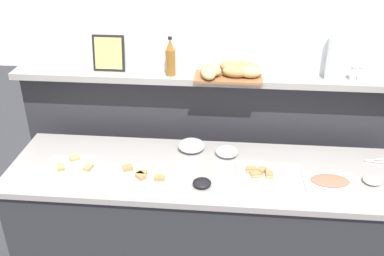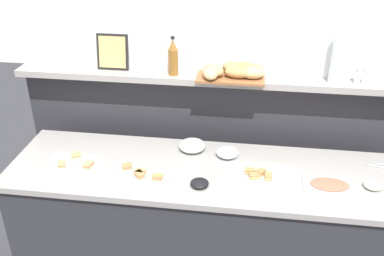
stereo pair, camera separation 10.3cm
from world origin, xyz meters
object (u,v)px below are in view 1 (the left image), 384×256
sandwich_platter_side (266,173)px  serving_tongs (380,161)px  salt_shaker (353,74)px  cold_cuts_platter (330,181)px  sandwich_platter_rear (139,176)px  condiment_bowl_teal (202,183)px  condiment_bowl_cream (372,180)px  bread_basket (231,70)px  pepper_shaker (361,74)px  framed_picture (109,53)px  sandwich_platter_front (73,165)px  water_carafe (335,57)px  glass_bowl_medium (191,146)px  vinegar_bottle_amber (170,58)px  glass_bowl_large (227,152)px

sandwich_platter_side → serving_tongs: 0.69m
salt_shaker → cold_cuts_platter: bearing=-108.1°
sandwich_platter_rear → condiment_bowl_teal: sandwich_platter_rear is taller
condiment_bowl_cream → serving_tongs: 0.24m
bread_basket → salt_shaker: bearing=0.2°
sandwich_platter_rear → pepper_shaker: bearing=23.6°
serving_tongs → condiment_bowl_cream: bearing=-115.6°
condiment_bowl_cream → framed_picture: bearing=161.5°
cold_cuts_platter → serving_tongs: (0.33, 0.24, -0.00)m
serving_tongs → bread_basket: bread_basket is taller
salt_shaker → bread_basket: 0.71m
sandwich_platter_front → sandwich_platter_rear: bearing=-10.7°
sandwich_platter_side → condiment_bowl_cream: (0.56, -0.03, 0.01)m
water_carafe → salt_shaker: bearing=0.0°
glass_bowl_medium → salt_shaker: salt_shaker is taller
sandwich_platter_rear → framed_picture: bearing=115.6°
glass_bowl_medium → water_carafe: size_ratio=0.57×
framed_picture → sandwich_platter_rear: bearing=-64.4°
sandwich_platter_front → salt_shaker: (1.58, 0.46, 0.43)m
vinegar_bottle_amber → sandwich_platter_side: bearing=-37.1°
sandwich_platter_front → glass_bowl_large: glass_bowl_large is taller
pepper_shaker → framed_picture: (-1.50, 0.04, 0.07)m
condiment_bowl_cream → pepper_shaker: size_ratio=1.11×
pepper_shaker → condiment_bowl_teal: bearing=-146.7°
water_carafe → sandwich_platter_front: bearing=-162.4°
condiment_bowl_cream → salt_shaker: bearing=97.4°
sandwich_platter_side → vinegar_bottle_amber: 0.87m
sandwich_platter_rear → pepper_shaker: size_ratio=4.02×
bread_basket → framed_picture: size_ratio=1.83×
cold_cuts_platter → framed_picture: framed_picture is taller
sandwich_platter_rear → water_carafe: 1.30m
cold_cuts_platter → framed_picture: (-1.30, 0.53, 0.50)m
framed_picture → condiment_bowl_teal: bearing=-44.9°
sandwich_platter_rear → condiment_bowl_cream: (1.25, 0.07, 0.01)m
salt_shaker → condiment_bowl_cream: bearing=-82.6°
pepper_shaker → framed_picture: bearing=178.5°
condiment_bowl_cream → salt_shaker: (-0.06, 0.47, 0.42)m
sandwich_platter_side → serving_tongs: bearing=16.1°
serving_tongs → salt_shaker: salt_shaker is taller
framed_picture → cold_cuts_platter: bearing=-22.3°
condiment_bowl_teal → vinegar_bottle_amber: 0.79m
sandwich_platter_rear → cold_cuts_platter: sandwich_platter_rear is taller
condiment_bowl_cream → serving_tongs: bearing=64.4°
pepper_shaker → water_carafe: bearing=180.0°
pepper_shaker → sandwich_platter_rear: bearing=-156.4°
glass_bowl_large → pepper_shaker: size_ratio=1.52×
condiment_bowl_cream → vinegar_bottle_amber: (-1.14, 0.46, 0.48)m
serving_tongs → sandwich_platter_side: bearing=-163.9°
serving_tongs → framed_picture: framed_picture is taller
framed_picture → water_carafe: (1.34, -0.04, 0.03)m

